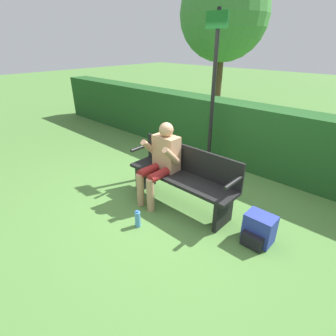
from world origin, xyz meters
TOP-DOWN VIEW (x-y plane):
  - ground_plane at (0.00, 0.00)m, footprint 40.00×40.00m
  - hedge_back at (0.00, 1.96)m, footprint 12.00×0.55m
  - park_bench at (0.00, 0.06)m, footprint 1.72×0.44m
  - person_seated at (-0.32, -0.07)m, footprint 0.52×0.61m
  - backpack at (1.22, 0.04)m, footprint 0.35×0.34m
  - water_bottle at (-0.07, -0.77)m, footprint 0.08×0.08m
  - signpost at (-0.48, 1.40)m, footprint 0.40×0.09m
  - tree at (-3.27, 5.98)m, footprint 2.93×2.93m

SIDE VIEW (x-z plane):
  - ground_plane at x=0.00m, z-range 0.00..0.00m
  - water_bottle at x=-0.07m, z-range -0.01..0.24m
  - backpack at x=1.22m, z-range -0.01..0.36m
  - park_bench at x=0.00m, z-range 0.03..0.91m
  - hedge_back at x=0.00m, z-range 0.00..1.19m
  - person_seated at x=-0.32m, z-range 0.07..1.27m
  - signpost at x=-0.48m, z-range 0.18..2.88m
  - tree at x=-3.27m, z-range 0.76..5.21m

